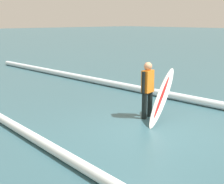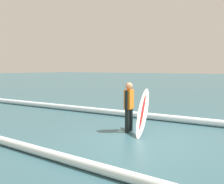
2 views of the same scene
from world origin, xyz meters
name	(u,v)px [view 2 (image 2 of 2)]	position (x,y,z in m)	size (l,w,h in m)	color
ground_plane	(146,141)	(0.00, 0.00, 0.00)	(183.31, 183.31, 0.00)	#325A64
surfer	(129,104)	(0.95, -0.69, 0.85)	(0.25, 0.56, 1.52)	black
surfboard	(143,112)	(0.51, -0.76, 0.65)	(0.77, 1.56, 1.33)	white
wave_crest_foreground	(137,115)	(1.92, -2.90, 0.12)	(0.25, 0.25, 23.34)	white
wave_crest_midground	(38,151)	(1.40, 2.51, 0.10)	(0.21, 0.21, 16.53)	white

